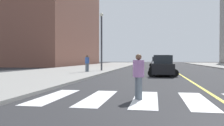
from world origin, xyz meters
name	(u,v)px	position (x,y,z in m)	size (l,w,h in m)	color
sidewalk_kerb_west	(63,72)	(-12.20, 20.00, 0.07)	(10.00, 120.00, 0.15)	gray
crosswalk_paint	(223,101)	(0.00, 4.00, 0.01)	(13.50, 4.00, 0.01)	silver
lane_divider_paint	(168,67)	(0.00, 40.00, 0.01)	(0.16, 80.00, 0.01)	yellow
low_rise_brick_west	(50,25)	(-26.38, 48.61, 9.40)	(16.00, 32.00, 18.80)	brown
car_gray_nearest	(157,62)	(-2.03, 38.20, 0.86)	(2.65, 4.16, 1.83)	slate
car_white_second	(161,64)	(-1.67, 21.86, 0.88)	(2.65, 4.23, 1.88)	silver
car_black_third	(163,66)	(-1.67, 16.47, 0.84)	(2.54, 4.03, 1.79)	black
pedestrian_crossing	(139,74)	(-2.95, 3.89, 0.93)	(0.42, 0.42, 1.68)	slate
pedestrian_walking_west	(87,62)	(-9.31, 19.52, 1.10)	(0.43, 0.43, 1.73)	slate
street_lamp	(102,36)	(-8.42, 22.46, 4.11)	(0.44, 0.44, 6.63)	#38383D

